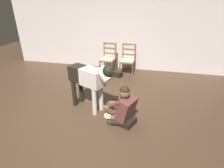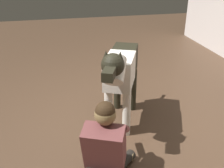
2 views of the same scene
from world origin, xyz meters
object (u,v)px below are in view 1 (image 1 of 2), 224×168
Objects in this scene: dining_chair_left_of_pair at (109,56)px; hot_dog_on_plate at (109,115)px; dining_chair_right_of_pair at (128,58)px; person_sitting_on_floor at (124,108)px; large_dog at (90,78)px.

dining_chair_left_of_pair is 4.64× the size of hot_dog_on_plate.
dining_chair_right_of_pair is (0.67, 0.00, 0.00)m from dining_chair_left_of_pair.
hot_dog_on_plate is (-0.35, 0.15, -0.31)m from person_sitting_on_floor.
dining_chair_right_of_pair reaches higher than hot_dog_on_plate.
large_dog is at bearing -101.22° from dining_chair_right_of_pair.
hot_dog_on_plate is (-0.04, -2.64, -0.52)m from dining_chair_right_of_pair.
large_dog reaches higher than person_sitting_on_floor.
person_sitting_on_floor is 0.50m from hot_dog_on_plate.
large_dog is 6.66× the size of hot_dog_on_plate.
large_dog reaches higher than dining_chair_right_of_pair.
large_dog is (-0.80, 0.35, 0.43)m from person_sitting_on_floor.
hot_dog_on_plate is (0.45, -0.20, -0.74)m from large_dog.
person_sitting_on_floor is at bearing -83.55° from dining_chair_right_of_pair.
dining_chair_right_of_pair is at bearing 96.45° from person_sitting_on_floor.
dining_chair_left_of_pair is 0.70× the size of large_dog.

